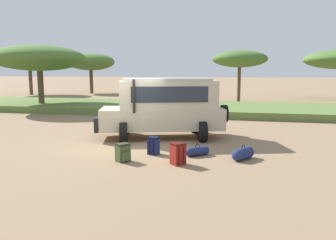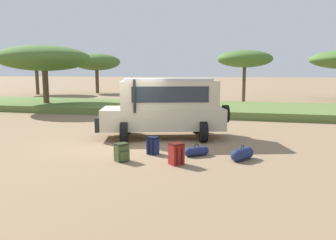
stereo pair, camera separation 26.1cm
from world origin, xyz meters
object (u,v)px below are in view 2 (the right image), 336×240
(safari_vehicle, at_px, (166,106))
(duffel_bag_soft_canvas, at_px, (242,154))
(backpack_beside_front_wheel, at_px, (176,154))
(duffel_bag_low_black_case, at_px, (197,151))
(backpack_cluster_center, at_px, (122,152))
(acacia_tree_far_left, at_px, (36,57))
(acacia_tree_left_mid, at_px, (97,62))
(acacia_tree_right_mid, at_px, (245,59))
(backpack_near_rear_wheel, at_px, (153,146))
(acacia_tree_centre_back, at_px, (44,58))

(safari_vehicle, xyz_separation_m, duffel_bag_soft_canvas, (3.18, -2.79, -1.11))
(safari_vehicle, relative_size, backpack_beside_front_wheel, 8.51)
(duffel_bag_low_black_case, bearing_deg, backpack_cluster_center, -150.88)
(acacia_tree_far_left, xyz_separation_m, acacia_tree_left_mid, (5.81, 4.10, -0.49))
(acacia_tree_right_mid, bearing_deg, backpack_near_rear_wheel, -96.79)
(duffel_bag_low_black_case, bearing_deg, duffel_bag_soft_canvas, -5.51)
(safari_vehicle, bearing_deg, backpack_beside_front_wheel, -70.76)
(backpack_cluster_center, relative_size, duffel_bag_low_black_case, 0.74)
(backpack_near_rear_wheel, bearing_deg, acacia_tree_right_mid, 83.21)
(backpack_near_rear_wheel, relative_size, acacia_tree_left_mid, 0.10)
(safari_vehicle, distance_m, backpack_beside_front_wheel, 4.11)
(backpack_beside_front_wheel, distance_m, duffel_bag_low_black_case, 1.20)
(backpack_near_rear_wheel, xyz_separation_m, duffel_bag_low_black_case, (1.43, 0.14, -0.14))
(backpack_beside_front_wheel, bearing_deg, acacia_tree_right_mid, 86.25)
(backpack_beside_front_wheel, relative_size, acacia_tree_far_left, 0.09)
(safari_vehicle, height_order, acacia_tree_right_mid, acacia_tree_right_mid)
(backpack_beside_front_wheel, relative_size, backpack_near_rear_wheel, 1.09)
(backpack_cluster_center, height_order, acacia_tree_far_left, acacia_tree_far_left)
(safari_vehicle, xyz_separation_m, duffel_bag_low_black_case, (1.74, -2.65, -1.15))
(backpack_beside_front_wheel, relative_size, acacia_tree_right_mid, 0.13)
(duffel_bag_low_black_case, relative_size, acacia_tree_far_left, 0.11)
(safari_vehicle, xyz_separation_m, backpack_near_rear_wheel, (0.31, -2.79, -1.01))
(backpack_cluster_center, height_order, backpack_near_rear_wheel, backpack_near_rear_wheel)
(duffel_bag_soft_canvas, bearing_deg, duffel_bag_low_black_case, 174.49)
(backpack_cluster_center, xyz_separation_m, duffel_bag_soft_canvas, (3.55, 1.03, -0.08))
(backpack_near_rear_wheel, bearing_deg, backpack_cluster_center, -123.15)
(duffel_bag_soft_canvas, relative_size, acacia_tree_right_mid, 0.17)
(duffel_bag_soft_canvas, xyz_separation_m, acacia_tree_far_left, (-24.74, 24.23, 4.21))
(safari_vehicle, relative_size, acacia_tree_far_left, 0.79)
(acacia_tree_left_mid, bearing_deg, backpack_near_rear_wheel, -60.44)
(duffel_bag_soft_canvas, distance_m, acacia_tree_right_mid, 20.36)
(backpack_near_rear_wheel, distance_m, acacia_tree_left_mid, 32.77)
(backpack_near_rear_wheel, bearing_deg, acacia_tree_centre_back, 136.58)
(acacia_tree_far_left, xyz_separation_m, acacia_tree_centre_back, (10.44, -13.42, -0.75))
(backpack_cluster_center, distance_m, acacia_tree_right_mid, 21.58)
(backpack_beside_front_wheel, height_order, acacia_tree_far_left, acacia_tree_far_left)
(backpack_cluster_center, relative_size, duffel_bag_soft_canvas, 0.64)
(backpack_beside_front_wheel, distance_m, acacia_tree_centre_back, 17.46)
(backpack_cluster_center, height_order, duffel_bag_low_black_case, backpack_cluster_center)
(backpack_near_rear_wheel, height_order, duffel_bag_soft_canvas, backpack_near_rear_wheel)
(backpack_cluster_center, distance_m, acacia_tree_far_left, 33.24)
(safari_vehicle, xyz_separation_m, acacia_tree_left_mid, (-15.76, 25.54, 2.62))
(duffel_bag_low_black_case, distance_m, acacia_tree_far_left, 33.78)
(acacia_tree_centre_back, bearing_deg, safari_vehicle, -35.82)
(acacia_tree_right_mid, bearing_deg, safari_vehicle, -98.87)
(safari_vehicle, bearing_deg, duffel_bag_low_black_case, -56.73)
(duffel_bag_low_black_case, xyz_separation_m, duffel_bag_soft_canvas, (1.44, -0.14, 0.04))
(acacia_tree_far_left, bearing_deg, duffel_bag_soft_canvas, -44.40)
(backpack_cluster_center, bearing_deg, acacia_tree_centre_back, 132.22)
(backpack_beside_front_wheel, bearing_deg, safari_vehicle, 109.24)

